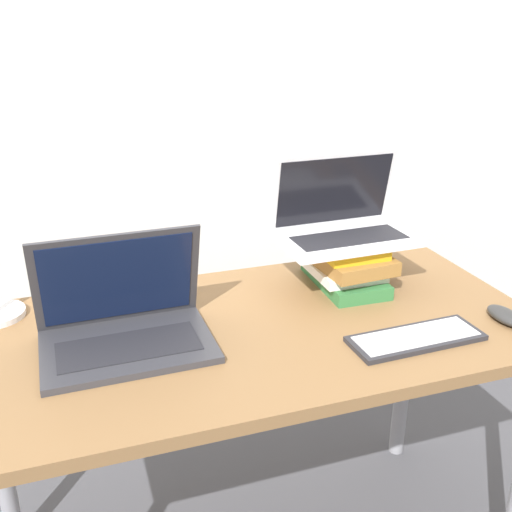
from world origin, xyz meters
The scene contains 8 objects.
wall_back centered at (0.00, 1.30, 1.35)m, with size 8.00×0.05×2.70m.
desk centered at (0.00, 0.34, 0.67)m, with size 1.40×0.68×0.76m.
laptop_left centered at (-0.29, 0.35, 0.81)m, with size 0.38×0.26×0.26m.
book_stack centered at (0.32, 0.49, 0.83)m, with size 0.20×0.28×0.13m.
laptop_on_books centered at (0.31, 0.50, 0.94)m, with size 0.37×0.23×0.23m.
wireless_keyboard centered at (0.34, 0.16, 0.77)m, with size 0.32×0.12×0.01m.
mouse centered at (0.59, 0.17, 0.78)m, with size 0.06×0.11×0.03m.
desk_lamp centered at (-0.51, 0.56, 1.14)m, with size 0.23×0.20×0.52m.
Camera 1 is at (-0.39, -0.86, 1.45)m, focal length 42.00 mm.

